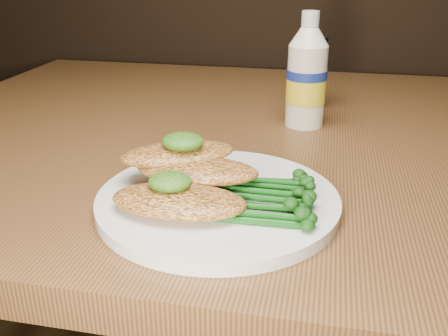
# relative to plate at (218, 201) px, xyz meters

# --- Properties ---
(plate) EXTENTS (0.24, 0.24, 0.01)m
(plate) POSITION_rel_plate_xyz_m (0.00, 0.00, 0.00)
(plate) COLOR white
(plate) RESTS_ON dining_table
(chicken_front) EXTENTS (0.13, 0.07, 0.02)m
(chicken_front) POSITION_rel_plate_xyz_m (-0.03, -0.04, 0.02)
(chicken_front) COLOR #D38A43
(chicken_front) RESTS_ON plate
(chicken_mid) EXTENTS (0.13, 0.07, 0.02)m
(chicken_mid) POSITION_rel_plate_xyz_m (-0.02, 0.01, 0.03)
(chicken_mid) COLOR #D38A43
(chicken_mid) RESTS_ON plate
(chicken_back) EXTENTS (0.14, 0.11, 0.02)m
(chicken_back) POSITION_rel_plate_xyz_m (-0.05, 0.04, 0.03)
(chicken_back) COLOR #D38A43
(chicken_back) RESTS_ON plate
(pesto_front) EXTENTS (0.04, 0.04, 0.02)m
(pesto_front) POSITION_rel_plate_xyz_m (-0.04, -0.03, 0.03)
(pesto_front) COLOR black
(pesto_front) RESTS_ON chicken_front
(pesto_back) EXTENTS (0.05, 0.04, 0.02)m
(pesto_back) POSITION_rel_plate_xyz_m (-0.05, 0.03, 0.05)
(pesto_back) COLOR black
(pesto_back) RESTS_ON chicken_back
(broccolini_bundle) EXTENTS (0.11, 0.09, 0.02)m
(broccolini_bundle) POSITION_rel_plate_xyz_m (0.04, -0.01, 0.01)
(broccolini_bundle) COLOR #115113
(broccolini_bundle) RESTS_ON plate
(mayo_bottle) EXTENTS (0.07, 0.07, 0.16)m
(mayo_bottle) POSITION_rel_plate_xyz_m (0.07, 0.28, 0.07)
(mayo_bottle) COLOR #EDE7C9
(mayo_bottle) RESTS_ON dining_table
(pepper_grinder) EXTENTS (0.05, 0.05, 0.11)m
(pepper_grinder) POSITION_rel_plate_xyz_m (0.07, 0.37, 0.05)
(pepper_grinder) COLOR black
(pepper_grinder) RESTS_ON dining_table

